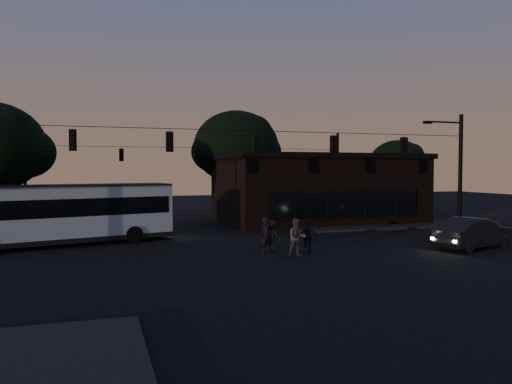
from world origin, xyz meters
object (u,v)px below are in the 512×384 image
object	(u,v)px
pedestrian_c	(308,237)
pedestrian_a	(266,235)
building	(316,188)
car	(474,233)
pedestrian_d	(272,236)
bus	(63,211)
pedestrian_b	(297,238)

from	to	relation	value
pedestrian_c	pedestrian_a	bearing A→B (deg)	-10.43
pedestrian_a	pedestrian_c	distance (m)	2.09
pedestrian_a	pedestrian_c	size ratio (longest dim) A/B	1.07
building	pedestrian_c	world-z (taller)	building
car	pedestrian_d	world-z (taller)	car
pedestrian_d	pedestrian_a	bearing A→B (deg)	73.52
bus	pedestrian_c	size ratio (longest dim) A/B	7.47
building	pedestrian_c	distance (m)	15.80
pedestrian_d	building	bearing A→B (deg)	-79.60
pedestrian_b	pedestrian_c	world-z (taller)	pedestrian_b
building	bus	distance (m)	20.18
bus	pedestrian_c	xyz separation A→B (m)	(11.76, -6.54, -1.06)
pedestrian_b	car	bearing A→B (deg)	6.42
pedestrian_c	bus	bearing A→B (deg)	-16.22
bus	pedestrian_a	distance (m)	11.42
building	car	size ratio (longest dim) A/B	3.06
car	pedestrian_b	size ratio (longest dim) A/B	2.77
car	pedestrian_c	size ratio (longest dim) A/B	3.09
pedestrian_c	pedestrian_d	bearing A→B (deg)	-21.98
building	pedestrian_d	bearing A→B (deg)	-123.11
pedestrian_b	pedestrian_c	bearing A→B (deg)	49.77
pedestrian_a	pedestrian_b	size ratio (longest dim) A/B	0.96
pedestrian_c	pedestrian_d	distance (m)	1.85
building	pedestrian_d	distance (m)	15.63
car	pedestrian_c	world-z (taller)	car
building	car	bearing A→B (deg)	-82.65
pedestrian_d	pedestrian_c	bearing A→B (deg)	-171.34
car	pedestrian_d	size ratio (longest dim) A/B	3.16
pedestrian_a	pedestrian_c	world-z (taller)	pedestrian_a
bus	car	distance (m)	22.20
bus	pedestrian_b	size ratio (longest dim) A/B	6.69
bus	pedestrian_a	xyz separation A→B (m)	(9.83, -5.72, -1.01)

